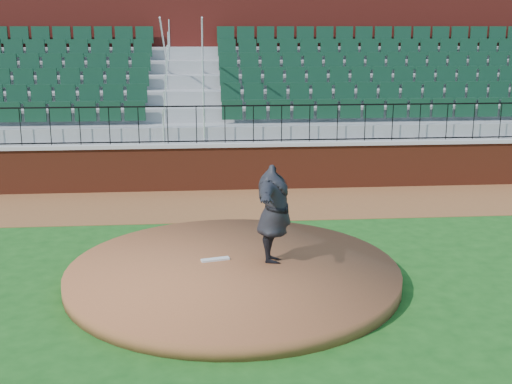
% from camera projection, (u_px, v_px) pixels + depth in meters
% --- Properties ---
extents(ground, '(90.00, 90.00, 0.00)m').
position_uv_depth(ground, '(263.00, 285.00, 11.34)').
color(ground, '#154B15').
rests_on(ground, ground).
extents(warning_track, '(34.00, 3.20, 0.01)m').
position_uv_depth(warning_track, '(243.00, 204.00, 16.56)').
color(warning_track, brown).
rests_on(warning_track, ground).
extents(field_wall, '(34.00, 0.35, 1.20)m').
position_uv_depth(field_wall, '(239.00, 167.00, 17.96)').
color(field_wall, maroon).
rests_on(field_wall, ground).
extents(wall_cap, '(34.00, 0.45, 0.10)m').
position_uv_depth(wall_cap, '(239.00, 144.00, 17.80)').
color(wall_cap, '#B7B7B7').
rests_on(wall_cap, field_wall).
extents(wall_railing, '(34.00, 0.05, 1.00)m').
position_uv_depth(wall_railing, '(239.00, 124.00, 17.66)').
color(wall_railing, black).
rests_on(wall_railing, wall_cap).
extents(seating_stands, '(34.00, 5.10, 4.60)m').
position_uv_depth(seating_stands, '(234.00, 95.00, 20.17)').
color(seating_stands, gray).
rests_on(seating_stands, ground).
extents(concourse_wall, '(34.00, 0.50, 5.50)m').
position_uv_depth(concourse_wall, '(230.00, 74.00, 22.76)').
color(concourse_wall, maroon).
rests_on(concourse_wall, ground).
extents(pitchers_mound, '(5.87, 5.87, 0.25)m').
position_uv_depth(pitchers_mound, '(233.00, 273.00, 11.55)').
color(pitchers_mound, brown).
rests_on(pitchers_mound, ground).
extents(pitching_rubber, '(0.53, 0.25, 0.03)m').
position_uv_depth(pitching_rubber, '(215.00, 259.00, 11.84)').
color(pitching_rubber, silver).
rests_on(pitching_rubber, pitchers_mound).
extents(pitcher, '(0.94, 2.27, 1.79)m').
position_uv_depth(pitcher, '(274.00, 214.00, 11.57)').
color(pitcher, black).
rests_on(pitcher, pitchers_mound).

